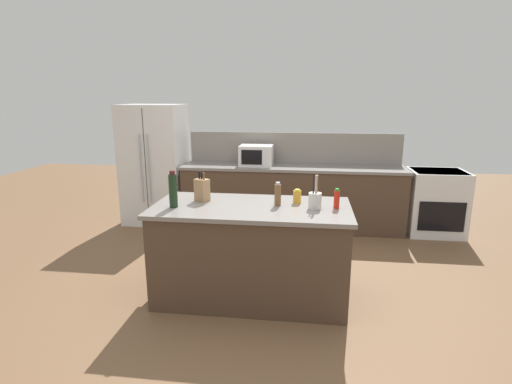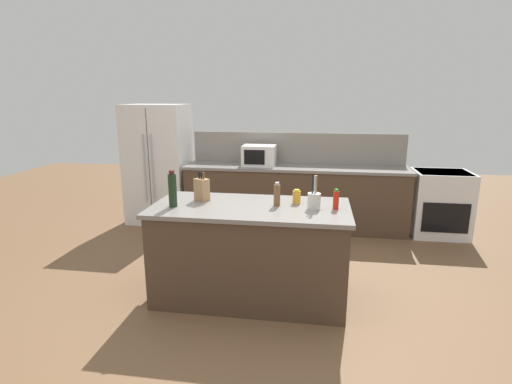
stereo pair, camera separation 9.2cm
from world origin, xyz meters
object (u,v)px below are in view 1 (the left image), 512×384
at_px(range_oven, 435,202).
at_px(wine_bottle, 173,190).
at_px(knife_block, 202,190).
at_px(honey_jar, 297,197).
at_px(pepper_grinder, 278,195).
at_px(refrigerator, 155,164).
at_px(microwave, 256,155).
at_px(utensil_crock, 315,200).
at_px(hot_sauce_bottle, 337,199).

height_order(range_oven, wine_bottle, wine_bottle).
relative_size(knife_block, honey_jar, 2.09).
xyz_separation_m(range_oven, honey_jar, (-1.93, -2.04, 0.54)).
distance_m(range_oven, pepper_grinder, 3.07).
xyz_separation_m(refrigerator, pepper_grinder, (2.08, -2.20, 0.14)).
height_order(microwave, honey_jar, microwave).
height_order(knife_block, utensil_crock, utensil_crock).
xyz_separation_m(range_oven, utensil_crock, (-1.76, -2.22, 0.56)).
bearing_deg(range_oven, refrigerator, 179.30).
distance_m(range_oven, wine_bottle, 3.91).
bearing_deg(microwave, utensil_crock, -69.41).
bearing_deg(pepper_grinder, hot_sauce_bottle, -3.07).
height_order(range_oven, honey_jar, honey_jar).
relative_size(honey_jar, hot_sauce_bottle, 0.74).
relative_size(knife_block, wine_bottle, 0.83).
bearing_deg(knife_block, range_oven, 68.00).
xyz_separation_m(refrigerator, wine_bottle, (1.12, -2.38, 0.19)).
bearing_deg(range_oven, utensil_crock, -128.43).
relative_size(pepper_grinder, honey_jar, 1.63).
bearing_deg(wine_bottle, honey_jar, 14.34).
height_order(wine_bottle, honey_jar, wine_bottle).
xyz_separation_m(refrigerator, range_oven, (4.19, -0.05, -0.44)).
bearing_deg(honey_jar, wine_bottle, -165.66).
bearing_deg(range_oven, honey_jar, -133.34).
xyz_separation_m(microwave, utensil_crock, (0.83, -2.22, -0.07)).
height_order(range_oven, utensil_crock, utensil_crock).
distance_m(refrigerator, microwave, 1.60).
height_order(refrigerator, microwave, refrigerator).
bearing_deg(honey_jar, microwave, 108.04).
xyz_separation_m(knife_block, pepper_grinder, (0.75, -0.07, -0.01)).
distance_m(range_oven, knife_block, 3.59).
height_order(pepper_grinder, honey_jar, pepper_grinder).
xyz_separation_m(knife_block, wine_bottle, (-0.21, -0.26, 0.05)).
distance_m(refrigerator, hot_sauce_bottle, 3.45).
xyz_separation_m(honey_jar, hot_sauce_bottle, (0.37, -0.14, 0.02)).
height_order(knife_block, pepper_grinder, knife_block).
height_order(microwave, utensil_crock, utensil_crock).
xyz_separation_m(refrigerator, hot_sauce_bottle, (2.63, -2.23, 0.12)).
height_order(knife_block, hot_sauce_bottle, knife_block).
bearing_deg(range_oven, microwave, 180.00).
bearing_deg(honey_jar, knife_block, -177.76).
relative_size(refrigerator, utensil_crock, 5.68).
height_order(honey_jar, hot_sauce_bottle, hot_sauce_bottle).
distance_m(knife_block, utensil_crock, 1.11).
relative_size(wine_bottle, hot_sauce_bottle, 1.85).
bearing_deg(microwave, wine_bottle, -101.55).
bearing_deg(honey_jar, utensil_crock, -46.09).
bearing_deg(hot_sauce_bottle, wine_bottle, -174.15).
xyz_separation_m(range_oven, wine_bottle, (-3.07, -2.33, 0.64)).
bearing_deg(pepper_grinder, utensil_crock, -10.80).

